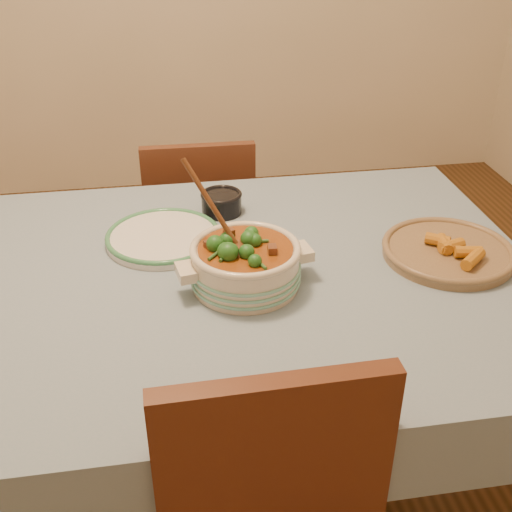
# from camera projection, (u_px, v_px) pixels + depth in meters

# --- Properties ---
(floor) EXTENTS (4.50, 4.50, 0.00)m
(floor) POSITION_uv_depth(u_px,v_px,m) (202.00, 493.00, 1.89)
(floor) COLOR #412912
(floor) RESTS_ON ground
(dining_table) EXTENTS (1.68, 1.08, 0.76)m
(dining_table) POSITION_uv_depth(u_px,v_px,m) (191.00, 309.00, 1.55)
(dining_table) COLOR brown
(dining_table) RESTS_ON floor
(stew_casserole) EXTENTS (0.32, 0.28, 0.30)m
(stew_casserole) POSITION_uv_depth(u_px,v_px,m) (245.00, 261.00, 1.45)
(stew_casserole) COLOR beige
(stew_casserole) RESTS_ON dining_table
(white_plate) EXTENTS (0.38, 0.38, 0.03)m
(white_plate) POSITION_uv_depth(u_px,v_px,m) (163.00, 237.00, 1.65)
(white_plate) COLOR silver
(white_plate) RESTS_ON dining_table
(condiment_bowl) EXTENTS (0.14, 0.14, 0.06)m
(condiment_bowl) POSITION_uv_depth(u_px,v_px,m) (221.00, 202.00, 1.78)
(condiment_bowl) COLOR black
(condiment_bowl) RESTS_ON dining_table
(fried_plate) EXTENTS (0.41, 0.41, 0.05)m
(fried_plate) POSITION_uv_depth(u_px,v_px,m) (448.00, 249.00, 1.58)
(fried_plate) COLOR olive
(fried_plate) RESTS_ON dining_table
(chair_far) EXTENTS (0.39, 0.39, 0.81)m
(chair_far) POSITION_uv_depth(u_px,v_px,m) (200.00, 227.00, 2.35)
(chair_far) COLOR #5B301C
(chair_far) RESTS_ON floor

